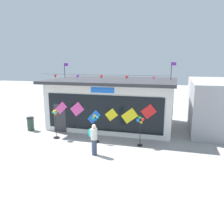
{
  "coord_description": "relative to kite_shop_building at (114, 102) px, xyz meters",
  "views": [
    {
      "loc": [
        4.56,
        -10.3,
        4.85
      ],
      "look_at": [
        0.64,
        3.52,
        1.68
      ],
      "focal_mm": 36.59,
      "sensor_mm": 36.0,
      "label": 1
    }
  ],
  "objects": [
    {
      "name": "ground_plane",
      "position": [
        0.01,
        -6.44,
        -1.81
      ],
      "size": [
        80.0,
        80.0,
        0.0
      ],
      "primitive_type": "plane",
      "color": "#9E9B99"
    },
    {
      "name": "kite_shop_building",
      "position": [
        0.0,
        0.0,
        0.0
      ],
      "size": [
        9.18,
        6.49,
        4.83
      ],
      "color": "silver",
      "rests_on": "ground_plane"
    },
    {
      "name": "wind_spinner_far_left",
      "position": [
        -2.75,
        -4.16,
        -0.47
      ],
      "size": [
        0.39,
        0.39,
        1.89
      ],
      "color": "black",
      "rests_on": "ground_plane"
    },
    {
      "name": "person_near_camera",
      "position": [
        0.55,
        -6.04,
        -0.92
      ],
      "size": [
        0.48,
        0.41,
        1.68
      ],
      "rotation": [
        0.0,
        0.0,
        1.1
      ],
      "color": "#333D56",
      "rests_on": "ground_plane"
    },
    {
      "name": "wind_spinner_center_left",
      "position": [
        2.69,
        -4.09,
        -0.5
      ],
      "size": [
        0.45,
        0.3,
        1.81
      ],
      "color": "black",
      "rests_on": "ground_plane"
    },
    {
      "name": "trash_bin",
      "position": [
        -5.39,
        -3.11,
        -1.32
      ],
      "size": [
        0.52,
        0.52,
        0.97
      ],
      "color": "#2D4238",
      "rests_on": "ground_plane"
    },
    {
      "name": "wind_spinner_left",
      "position": [
        -0.03,
        -4.19,
        -0.78
      ],
      "size": [
        0.4,
        0.4,
        1.76
      ],
      "color": "black",
      "rests_on": "ground_plane"
    }
  ]
}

